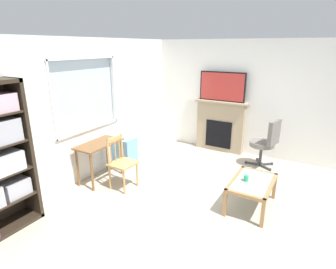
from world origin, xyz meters
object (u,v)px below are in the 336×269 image
at_px(desk_under_window, 99,150).
at_px(sippy_cup, 246,178).
at_px(office_chair, 266,141).
at_px(coffee_table, 252,185).
at_px(plastic_drawer_unit, 125,151).
at_px(tv, 222,87).
at_px(fireplace, 220,126).
at_px(wooden_chair, 121,162).

xyz_separation_m(desk_under_window, sippy_cup, (0.44, -2.52, -0.11)).
bearing_deg(desk_under_window, office_chair, -50.18).
bearing_deg(coffee_table, plastic_drawer_unit, 83.44).
bearing_deg(tv, desk_under_window, 151.89).
xyz_separation_m(fireplace, coffee_table, (-2.07, -1.26, -0.23)).
distance_m(wooden_chair, office_chair, 2.87).
relative_size(office_chair, sippy_cup, 11.11).
bearing_deg(office_chair, sippy_cup, -178.52).
bearing_deg(desk_under_window, plastic_drawer_unit, 3.67).
bearing_deg(coffee_table, fireplace, 31.40).
bearing_deg(wooden_chair, sippy_cup, -77.16).
height_order(tv, sippy_cup, tv).
distance_m(coffee_table, sippy_cup, 0.15).
height_order(tv, coffee_table, tv).
distance_m(office_chair, sippy_cup, 1.63).
bearing_deg(desk_under_window, fireplace, -27.94).
xyz_separation_m(plastic_drawer_unit, sippy_cup, (-0.34, -2.57, 0.19)).
bearing_deg(sippy_cup, plastic_drawer_unit, 82.40).
xyz_separation_m(desk_under_window, wooden_chair, (-0.02, -0.51, -0.12)).
xyz_separation_m(desk_under_window, coffee_table, (0.47, -2.61, -0.22)).
relative_size(desk_under_window, tv, 0.83).
distance_m(wooden_chair, fireplace, 2.70).
bearing_deg(office_chair, plastic_drawer_unit, 116.99).
xyz_separation_m(plastic_drawer_unit, office_chair, (1.29, -2.53, 0.27)).
bearing_deg(sippy_cup, wooden_chair, 102.84).
bearing_deg(tv, coffee_table, -148.37).
xyz_separation_m(tv, office_chair, (-0.46, -1.13, -0.95)).
bearing_deg(sippy_cup, fireplace, 29.13).
xyz_separation_m(office_chair, sippy_cup, (-1.63, -0.04, -0.08)).
relative_size(desk_under_window, coffee_table, 0.94).
bearing_deg(office_chair, coffee_table, -175.28).
xyz_separation_m(desk_under_window, plastic_drawer_unit, (0.78, 0.05, -0.30)).
bearing_deg(coffee_table, sippy_cup, 112.41).
xyz_separation_m(fireplace, tv, (-0.02, 0.00, 0.91)).
xyz_separation_m(wooden_chair, plastic_drawer_unit, (0.80, 0.56, -0.18)).
distance_m(fireplace, tv, 0.91).
distance_m(plastic_drawer_unit, tv, 2.55).
bearing_deg(desk_under_window, sippy_cup, -80.20).
distance_m(desk_under_window, coffee_table, 2.66).
relative_size(desk_under_window, wooden_chair, 0.96).
relative_size(plastic_drawer_unit, sippy_cup, 6.31).
bearing_deg(sippy_cup, desk_under_window, 99.80).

